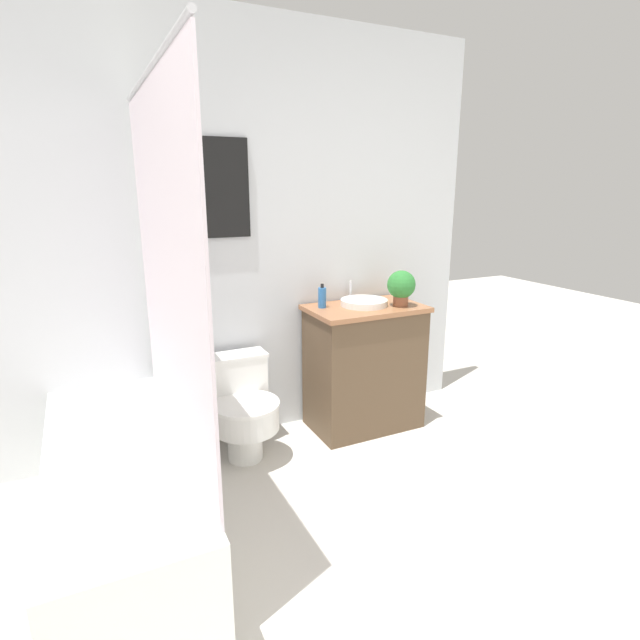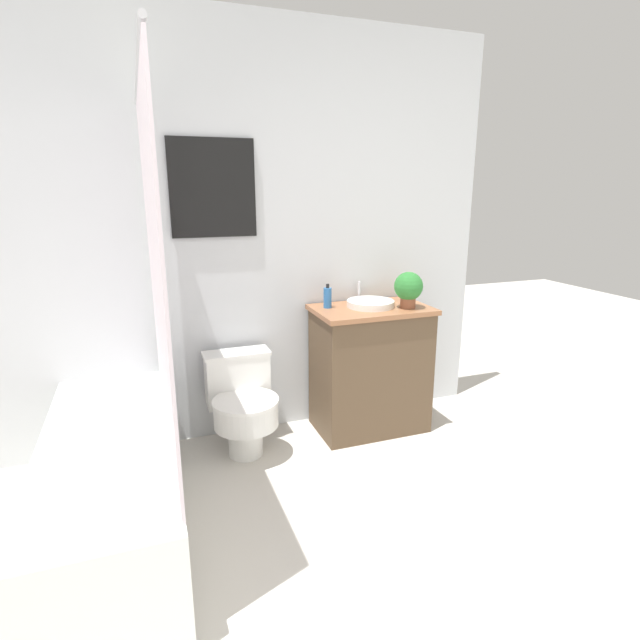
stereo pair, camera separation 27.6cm
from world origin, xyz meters
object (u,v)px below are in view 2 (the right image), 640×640
(soap_bottle, at_px, (328,298))
(potted_plant, at_px, (408,288))
(sink, at_px, (370,303))
(toilet, at_px, (242,402))

(soap_bottle, distance_m, potted_plant, 0.50)
(sink, distance_m, soap_bottle, 0.28)
(toilet, xyz_separation_m, potted_plant, (1.05, -0.07, 0.63))
(potted_plant, bearing_deg, toilet, 175.95)
(soap_bottle, bearing_deg, potted_plant, -20.59)
(toilet, bearing_deg, soap_bottle, 9.96)
(sink, relative_size, potted_plant, 1.47)
(soap_bottle, height_order, potted_plant, potted_plant)
(toilet, relative_size, potted_plant, 2.60)
(toilet, height_order, sink, sink)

